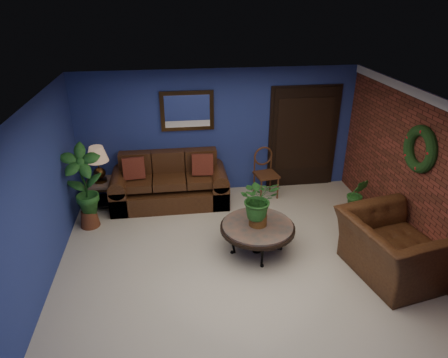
{
  "coord_description": "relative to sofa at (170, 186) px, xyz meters",
  "views": [
    {
      "loc": [
        -0.91,
        -4.98,
        3.84
      ],
      "look_at": [
        -0.15,
        0.55,
        1.16
      ],
      "focal_mm": 32.0,
      "sensor_mm": 36.0,
      "label": 1
    }
  ],
  "objects": [
    {
      "name": "floor",
      "position": [
        1.01,
        -2.08,
        -0.33
      ],
      "size": [
        5.5,
        5.5,
        0.0
      ],
      "primitive_type": "plane",
      "color": "beige",
      "rests_on": "ground"
    },
    {
      "name": "wall_back",
      "position": [
        1.01,
        0.42,
        0.92
      ],
      "size": [
        5.5,
        0.04,
        2.5
      ],
      "primitive_type": "cube",
      "color": "navy",
      "rests_on": "ground"
    },
    {
      "name": "wall_left",
      "position": [
        -1.74,
        -2.08,
        0.92
      ],
      "size": [
        0.04,
        5.0,
        2.5
      ],
      "primitive_type": "cube",
      "color": "navy",
      "rests_on": "ground"
    },
    {
      "name": "wall_right_brick",
      "position": [
        3.76,
        -2.08,
        0.92
      ],
      "size": [
        0.04,
        5.0,
        2.5
      ],
      "primitive_type": "cube",
      "color": "maroon",
      "rests_on": "ground"
    },
    {
      "name": "ceiling",
      "position": [
        1.01,
        -2.08,
        2.17
      ],
      "size": [
        5.5,
        5.0,
        0.02
      ],
      "primitive_type": "cube",
      "color": "silver",
      "rests_on": "wall_back"
    },
    {
      "name": "crown_molding",
      "position": [
        3.73,
        -2.08,
        2.1
      ],
      "size": [
        0.03,
        5.0,
        0.14
      ],
      "primitive_type": "cube",
      "color": "white",
      "rests_on": "wall_right_brick"
    },
    {
      "name": "wall_mirror",
      "position": [
        0.41,
        0.38,
        1.39
      ],
      "size": [
        1.02,
        0.06,
        0.77
      ],
      "primitive_type": "cube",
      "color": "#3B2510",
      "rests_on": "wall_back"
    },
    {
      "name": "closet_door",
      "position": [
        2.76,
        0.39,
        0.72
      ],
      "size": [
        1.44,
        0.06,
        2.18
      ],
      "primitive_type": "cube",
      "color": "black",
      "rests_on": "wall_back"
    },
    {
      "name": "wreath",
      "position": [
        3.7,
        -2.03,
        1.37
      ],
      "size": [
        0.16,
        0.72,
        0.72
      ],
      "primitive_type": "torus",
      "rotation": [
        0.0,
        1.57,
        0.0
      ],
      "color": "black",
      "rests_on": "wall_right_brick"
    },
    {
      "name": "sofa",
      "position": [
        0.0,
        0.0,
        0.0
      ],
      "size": [
        2.22,
        0.96,
        1.0
      ],
      "color": "#492B15",
      "rests_on": "ground"
    },
    {
      "name": "coffee_table",
      "position": [
        1.34,
        -1.88,
        0.12
      ],
      "size": [
        1.18,
        1.18,
        0.5
      ],
      "rotation": [
        0.0,
        0.0,
        -0.01
      ],
      "color": "#4A4641",
      "rests_on": "ground"
    },
    {
      "name": "end_table",
      "position": [
        -1.29,
        -0.03,
        0.08
      ],
      "size": [
        0.59,
        0.59,
        0.54
      ],
      "color": "#4A4641",
      "rests_on": "ground"
    },
    {
      "name": "table_lamp",
      "position": [
        -1.29,
        -0.03,
        0.65
      ],
      "size": [
        0.41,
        0.41,
        0.67
      ],
      "color": "#3B2510",
      "rests_on": "end_table"
    },
    {
      "name": "side_chair",
      "position": [
        1.91,
        0.04,
        0.24
      ],
      "size": [
        0.5,
        0.5,
        1.0
      ],
      "rotation": [
        0.0,
        0.0,
        0.18
      ],
      "color": "#532917",
      "rests_on": "ground"
    },
    {
      "name": "armchair",
      "position": [
        3.16,
        -2.69,
        0.13
      ],
      "size": [
        1.47,
        1.61,
        0.91
      ],
      "primitive_type": "imported",
      "rotation": [
        0.0,
        0.0,
        1.76
      ],
      "color": "#492B15",
      "rests_on": "ground"
    },
    {
      "name": "coffee_plant",
      "position": [
        1.34,
        -1.88,
        0.62
      ],
      "size": [
        0.6,
        0.52,
        0.8
      ],
      "color": "brown",
      "rests_on": "coffee_table"
    },
    {
      "name": "floor_plant",
      "position": [
        3.36,
        -1.06,
        0.08
      ],
      "size": [
        0.41,
        0.36,
        0.79
      ],
      "color": "brown",
      "rests_on": "ground"
    },
    {
      "name": "tall_plant",
      "position": [
        -1.44,
        -0.73,
        0.5
      ],
      "size": [
        0.72,
        0.53,
        1.52
      ],
      "color": "brown",
      "rests_on": "ground"
    }
  ]
}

